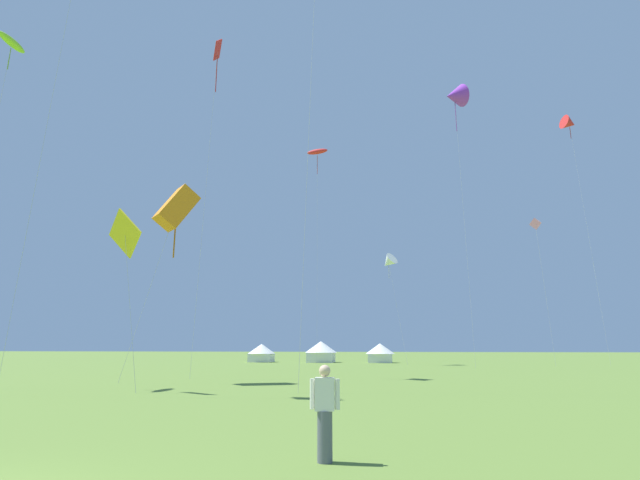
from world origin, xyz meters
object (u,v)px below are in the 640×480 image
at_px(festival_tent_left, 321,351).
at_px(kite_red_delta, 569,123).
at_px(kite_red_diamond, 217,56).
at_px(kite_orange_box, 177,208).
at_px(kite_purple_delta, 455,96).
at_px(person_spectator, 325,414).
at_px(kite_red_parafoil, 317,152).
at_px(kite_white_delta, 389,262).
at_px(kite_pink_diamond, 536,229).
at_px(kite_yellow_diamond, 125,234).
at_px(festival_tent_right, 380,352).
at_px(kite_lime_parafoil, 12,43).
at_px(festival_tent_center, 262,352).

bearing_deg(festival_tent_left, kite_red_delta, -3.03).
xyz_separation_m(kite_red_diamond, kite_orange_box, (0.26, -5.78, -14.77)).
height_order(kite_purple_delta, person_spectator, kite_purple_delta).
xyz_separation_m(kite_red_parafoil, kite_white_delta, (8.81, 2.06, -14.65)).
height_order(kite_pink_diamond, kite_red_diamond, kite_red_diamond).
bearing_deg(kite_pink_diamond, kite_yellow_diamond, -129.76).
height_order(kite_red_delta, kite_red_diamond, kite_red_delta).
bearing_deg(kite_red_delta, festival_tent_right, 176.05).
height_order(kite_pink_diamond, kite_red_delta, kite_red_delta).
distance_m(kite_pink_diamond, kite_red_diamond, 39.32).
height_order(kite_yellow_diamond, kite_lime_parafoil, kite_lime_parafoil).
relative_size(kite_pink_diamond, kite_white_delta, 1.22).
height_order(kite_red_parafoil, festival_tent_center, kite_red_parafoil).
bearing_deg(kite_yellow_diamond, festival_tent_right, 76.49).
relative_size(kite_purple_delta, kite_orange_box, 2.57).
relative_size(kite_white_delta, festival_tent_right, 3.53).
height_order(kite_red_parafoil, festival_tent_right, kite_red_parafoil).
bearing_deg(festival_tent_left, festival_tent_center, 180.00).
relative_size(kite_orange_box, person_spectator, 7.10).
distance_m(kite_pink_diamond, festival_tent_center, 38.76).
xyz_separation_m(kite_red_delta, festival_tent_right, (-26.19, 1.81, -30.00)).
bearing_deg(person_spectator, kite_orange_box, 124.46).
xyz_separation_m(kite_pink_diamond, kite_lime_parafoil, (-39.34, -33.60, 5.57)).
relative_size(kite_red_diamond, kite_orange_box, 2.22).
height_order(kite_lime_parafoil, person_spectator, kite_lime_parafoil).
bearing_deg(kite_red_diamond, festival_tent_center, 98.99).
xyz_separation_m(kite_orange_box, festival_tent_left, (2.97, 38.36, -9.19)).
distance_m(festival_tent_center, festival_tent_right, 16.39).
bearing_deg(kite_orange_box, kite_purple_delta, 49.07).
relative_size(kite_red_delta, kite_yellow_diamond, 3.66).
xyz_separation_m(kite_red_delta, kite_lime_parafoil, (-46.91, -40.93, -10.56)).
relative_size(kite_purple_delta, festival_tent_center, 8.31).
xyz_separation_m(kite_lime_parafoil, festival_tent_center, (4.33, 42.73, -19.46)).
bearing_deg(festival_tent_right, kite_lime_parafoil, -115.86).
relative_size(kite_red_delta, festival_tent_center, 8.57).
bearing_deg(kite_red_delta, kite_purple_delta, -142.55).
relative_size(kite_red_parafoil, kite_red_delta, 0.85).
bearing_deg(kite_white_delta, kite_orange_box, -111.07).
relative_size(kite_red_parafoil, kite_purple_delta, 0.88).
height_order(kite_white_delta, person_spectator, kite_white_delta).
xyz_separation_m(kite_red_delta, person_spectator, (-24.63, -54.82, -30.55)).
bearing_deg(kite_red_parafoil, festival_tent_center, 139.94).
relative_size(kite_red_diamond, festival_tent_left, 6.28).
height_order(kite_yellow_diamond, kite_purple_delta, kite_purple_delta).
bearing_deg(festival_tent_left, kite_white_delta, -30.55).
distance_m(kite_white_delta, kite_yellow_diamond, 40.84).
relative_size(kite_pink_diamond, festival_tent_left, 3.83).
bearing_deg(festival_tent_center, kite_yellow_diamond, -82.62).
xyz_separation_m(kite_red_diamond, kite_purple_delta, (21.13, 18.28, 4.54)).
height_order(kite_red_parafoil, kite_lime_parafoil, kite_red_parafoil).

